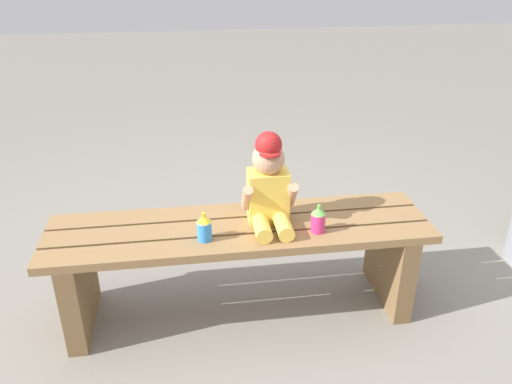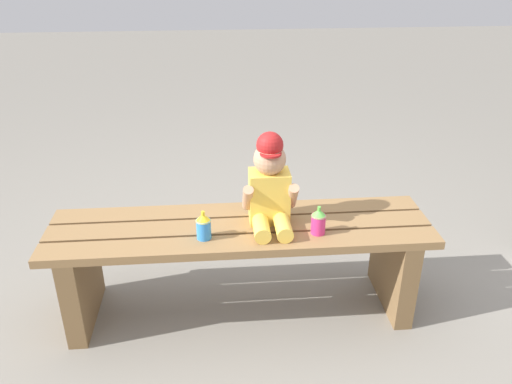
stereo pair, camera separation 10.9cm
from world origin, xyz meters
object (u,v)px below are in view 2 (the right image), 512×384
at_px(park_bench, 241,253).
at_px(sippy_cup_right, 318,221).
at_px(sippy_cup_left, 204,226).
at_px(child_figure, 270,185).

height_order(park_bench, sippy_cup_right, sippy_cup_right).
height_order(park_bench, sippy_cup_left, sippy_cup_left).
bearing_deg(sippy_cup_left, child_figure, 21.20).
distance_m(sippy_cup_left, sippy_cup_right, 0.47).
bearing_deg(child_figure, sippy_cup_left, -158.80).
bearing_deg(sippy_cup_right, sippy_cup_left, 180.00).
xyz_separation_m(park_bench, sippy_cup_right, (0.32, -0.09, 0.20)).
relative_size(park_bench, sippy_cup_left, 13.25).
xyz_separation_m(park_bench, sippy_cup_left, (-0.15, -0.09, 0.20)).
distance_m(park_bench, child_figure, 0.34).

